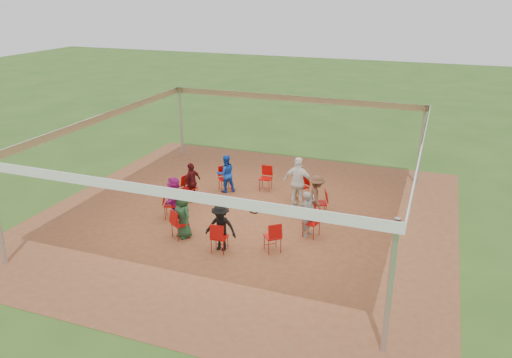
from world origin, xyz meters
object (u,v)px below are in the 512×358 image
(chair_0, at_px, (320,203))
(person_seated_2, at_px, (226,174))
(person_seated_0, at_px, (317,196))
(person_seated_5, at_px, (183,215))
(cable_coil, at_px, (254,212))
(laptop, at_px, (312,197))
(chair_4, at_px, (190,188))
(chair_3, at_px, (225,179))
(person_seated_7, at_px, (308,214))
(chair_8, at_px, (273,237))
(person_seated_4, at_px, (174,197))
(chair_6, at_px, (180,224))
(chair_1, at_px, (301,187))
(person_seated_1, at_px, (299,181))
(chair_7, at_px, (219,237))
(chair_2, at_px, (266,179))
(person_seated_3, at_px, (192,182))
(standing_person, at_px, (298,183))
(person_seated_6, at_px, (221,227))
(chair_9, at_px, (311,223))
(chair_5, at_px, (171,205))

(chair_0, distance_m, person_seated_2, 3.80)
(person_seated_0, bearing_deg, person_seated_5, 108.00)
(cable_coil, xyz_separation_m, laptop, (1.84, 0.37, 0.64))
(chair_0, bearing_deg, chair_4, 72.00)
(chair_3, height_order, person_seated_7, person_seated_7)
(chair_4, bearing_deg, chair_8, 72.00)
(chair_8, bearing_deg, person_seated_4, 124.93)
(chair_3, xyz_separation_m, chair_6, (0.26, -3.88, 0.00))
(chair_1, bearing_deg, person_seated_1, 90.00)
(chair_8, distance_m, person_seated_1, 3.80)
(chair_1, bearing_deg, chair_3, 36.00)
(cable_coil, bearing_deg, person_seated_5, -119.85)
(person_seated_0, height_order, person_seated_1, same)
(chair_7, height_order, person_seated_4, person_seated_4)
(person_seated_1, bearing_deg, laptop, 155.73)
(chair_8, height_order, person_seated_2, person_seated_2)
(chair_7, relative_size, person_seated_2, 0.65)
(person_seated_0, xyz_separation_m, person_seated_5, (-3.33, -2.78, 0.00))
(chair_2, distance_m, cable_coil, 2.04)
(chair_0, bearing_deg, person_seated_3, 72.48)
(person_seated_3, distance_m, standing_person, 3.67)
(person_seated_4, distance_m, person_seated_6, 2.68)
(chair_6, xyz_separation_m, person_seated_4, (-0.84, 1.19, 0.25))
(chair_7, relative_size, person_seated_6, 0.65)
(person_seated_2, bearing_deg, chair_7, 71.52)
(chair_3, bearing_deg, chair_9, 108.00)
(person_seated_2, bearing_deg, person_seated_4, 36.00)
(chair_9, height_order, cable_coil, chair_9)
(chair_1, distance_m, person_seated_0, 1.47)
(chair_3, relative_size, person_seated_7, 0.65)
(person_seated_4, relative_size, person_seated_5, 1.00)
(chair_2, relative_size, laptop, 2.13)
(chair_4, height_order, chair_8, same)
(person_seated_1, bearing_deg, person_seated_2, 36.00)
(chair_1, bearing_deg, person_seated_2, 38.02)
(chair_5, bearing_deg, person_seated_4, 90.00)
(chair_2, bearing_deg, person_seated_3, 38.02)
(chair_0, height_order, person_seated_5, person_seated_5)
(person_seated_1, xyz_separation_m, person_seated_3, (-3.43, -1.37, 0.00))
(chair_2, height_order, person_seated_3, person_seated_3)
(chair_0, xyz_separation_m, person_seated_5, (-3.45, -2.82, 0.25))
(chair_9, relative_size, person_seated_6, 0.65)
(chair_9, distance_m, person_seated_7, 0.28)
(person_seated_0, xyz_separation_m, laptop, (-0.15, -0.06, -0.04))
(chair_4, xyz_separation_m, standing_person, (3.70, 0.73, 0.44))
(chair_0, xyz_separation_m, person_seated_1, (-1.01, 1.04, 0.25))
(person_seated_7, bearing_deg, person_seated_4, 108.00)
(person_seated_4, bearing_deg, chair_7, 33.98)
(laptop, bearing_deg, person_seated_4, 90.00)
(chair_6, bearing_deg, person_seated_4, 157.49)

